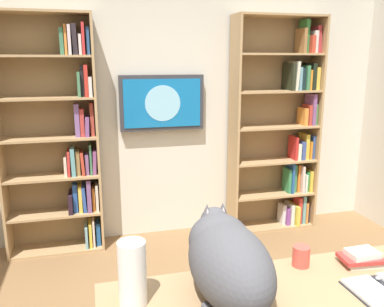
# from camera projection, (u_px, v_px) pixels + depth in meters

# --- Properties ---
(wall_back) EXTENTS (4.52, 0.06, 2.70)m
(wall_back) POSITION_uv_depth(u_px,v_px,m) (166.00, 98.00, 3.80)
(wall_back) COLOR beige
(wall_back) RESTS_ON ground
(bookshelf_left) EXTENTS (0.89, 0.28, 2.12)m
(bookshelf_left) POSITION_uv_depth(u_px,v_px,m) (284.00, 128.00, 4.00)
(bookshelf_left) COLOR tan
(bookshelf_left) RESTS_ON ground
(bookshelf_right) EXTENTS (0.83, 0.28, 2.10)m
(bookshelf_right) POSITION_uv_depth(u_px,v_px,m) (61.00, 139.00, 3.48)
(bookshelf_right) COLOR tan
(bookshelf_right) RESTS_ON ground
(wall_mounted_tv) EXTENTS (0.79, 0.07, 0.52)m
(wall_mounted_tv) POSITION_uv_depth(u_px,v_px,m) (162.00, 103.00, 3.72)
(wall_mounted_tv) COLOR #333338
(cat) EXTENTS (0.31, 0.71, 0.34)m
(cat) POSITION_uv_depth(u_px,v_px,m) (226.00, 257.00, 1.59)
(cat) COLOR #4C4C51
(cat) RESTS_ON desk
(paper_towel_roll) EXTENTS (0.11, 0.11, 0.26)m
(paper_towel_roll) POSITION_uv_depth(u_px,v_px,m) (132.00, 274.00, 1.53)
(paper_towel_roll) COLOR white
(paper_towel_roll) RESTS_ON desk
(coffee_mug) EXTENTS (0.08, 0.08, 0.10)m
(coffee_mug) POSITION_uv_depth(u_px,v_px,m) (301.00, 256.00, 1.84)
(coffee_mug) COLOR #D84C3F
(coffee_mug) RESTS_ON desk
(desk_book_stack) EXTENTS (0.20, 0.14, 0.07)m
(desk_book_stack) POSITION_uv_depth(u_px,v_px,m) (362.00, 258.00, 1.86)
(desk_book_stack) COLOR beige
(desk_book_stack) RESTS_ON desk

